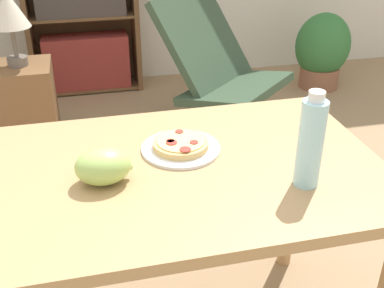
% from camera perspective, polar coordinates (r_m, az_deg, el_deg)
% --- Properties ---
extents(dining_table, '(1.26, 0.77, 0.75)m').
position_cam_1_polar(dining_table, '(1.43, -3.16, -6.51)').
color(dining_table, tan).
rests_on(dining_table, ground_plane).
extents(pizza_on_plate, '(0.24, 0.24, 0.04)m').
position_cam_1_polar(pizza_on_plate, '(1.45, -1.34, -0.24)').
color(pizza_on_plate, white).
rests_on(pizza_on_plate, dining_table).
extents(grape_bunch, '(0.16, 0.12, 0.10)m').
position_cam_1_polar(grape_bunch, '(1.31, -10.48, -2.59)').
color(grape_bunch, '#A8CC66').
rests_on(grape_bunch, dining_table).
extents(drink_bottle, '(0.07, 0.07, 0.27)m').
position_cam_1_polar(drink_bottle, '(1.28, 13.88, 0.18)').
color(drink_bottle, '#A3DBEA').
rests_on(drink_bottle, dining_table).
extents(lounge_chair_far, '(0.91, 0.97, 0.88)m').
position_cam_1_polar(lounge_chair_far, '(3.06, 3.76, 5.88)').
color(lounge_chair_far, slate).
rests_on(lounge_chair_far, ground_plane).
extents(side_table, '(0.34, 0.34, 0.58)m').
position_cam_1_polar(side_table, '(2.97, -18.97, 3.54)').
color(side_table, brown).
rests_on(side_table, ground_plane).
extents(table_lamp, '(0.21, 0.21, 0.41)m').
position_cam_1_polar(table_lamp, '(2.79, -20.90, 14.39)').
color(table_lamp, '#665B51').
rests_on(table_lamp, side_table).
extents(potted_plant_floor, '(0.44, 0.37, 0.60)m').
position_cam_1_polar(potted_plant_floor, '(3.99, 15.17, 10.64)').
color(potted_plant_floor, '#8E5B42').
rests_on(potted_plant_floor, ground_plane).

